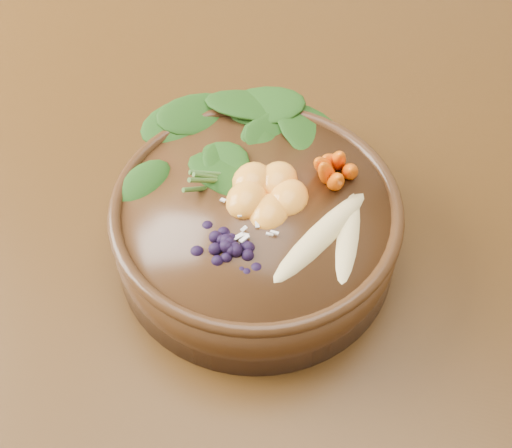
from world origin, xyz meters
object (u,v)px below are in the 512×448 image
object	(u,v)px
dining_table	(277,208)
blueberry_pile	(226,237)
carrot_cluster	(342,147)
kale_heap	(247,136)
banana_halves	(336,227)
mandarin_cluster	(267,184)
stoneware_bowl	(256,230)

from	to	relation	value
dining_table	blueberry_pile	distance (m)	0.27
carrot_cluster	dining_table	bearing A→B (deg)	150.11
carrot_cluster	blueberry_pile	size ratio (longest dim) A/B	0.60
dining_table	kale_heap	size ratio (longest dim) A/B	8.49
dining_table	banana_halves	world-z (taller)	banana_halves
mandarin_cluster	dining_table	bearing A→B (deg)	106.46
mandarin_cluster	blueberry_pile	bearing A→B (deg)	-95.01
kale_heap	mandarin_cluster	size ratio (longest dim) A/B	2.07
stoneware_bowl	banana_halves	size ratio (longest dim) A/B	1.79
kale_heap	dining_table	bearing A→B (deg)	84.49
carrot_cluster	blueberry_pile	world-z (taller)	carrot_cluster
stoneware_bowl	mandarin_cluster	world-z (taller)	mandarin_cluster
kale_heap	blueberry_pile	xyz separation A→B (m)	(0.04, -0.12, -0.00)
carrot_cluster	mandarin_cluster	distance (m)	0.08
banana_halves	dining_table	bearing A→B (deg)	134.75
banana_halves	mandarin_cluster	distance (m)	0.08
dining_table	kale_heap	xyz separation A→B (m)	(-0.01, -0.07, 0.19)
mandarin_cluster	banana_halves	bearing A→B (deg)	-15.49
stoneware_bowl	carrot_cluster	world-z (taller)	carrot_cluster
stoneware_bowl	blueberry_pile	xyz separation A→B (m)	(-0.00, -0.06, 0.06)
dining_table	blueberry_pile	size ratio (longest dim) A/B	12.04
carrot_cluster	blueberry_pile	bearing A→B (deg)	-109.55
stoneware_bowl	blueberry_pile	bearing A→B (deg)	-92.88
banana_halves	mandarin_cluster	xyz separation A→B (m)	(-0.08, 0.02, 0.00)
dining_table	banana_halves	size ratio (longest dim) A/B	9.97
mandarin_cluster	carrot_cluster	bearing A→B (deg)	44.45
stoneware_bowl	kale_heap	xyz separation A→B (m)	(-0.04, 0.06, 0.06)
carrot_cluster	banana_halves	xyz separation A→B (m)	(0.02, -0.08, -0.03)
banana_halves	blueberry_pile	bearing A→B (deg)	-141.51
mandarin_cluster	blueberry_pile	distance (m)	0.08
carrot_cluster	mandarin_cluster	xyz separation A→B (m)	(-0.06, -0.05, -0.02)
dining_table	stoneware_bowl	xyz separation A→B (m)	(0.03, -0.14, 0.13)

